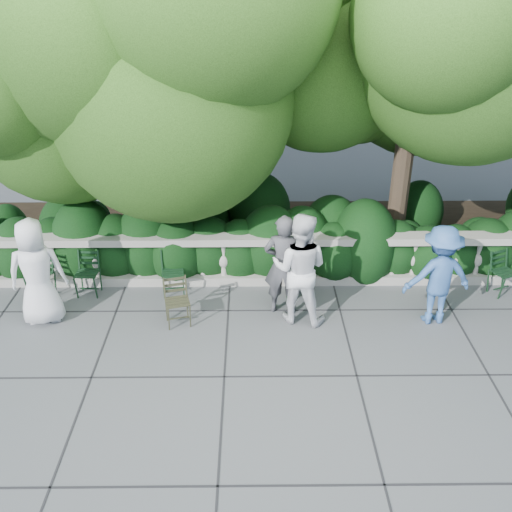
{
  "coord_description": "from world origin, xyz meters",
  "views": [
    {
      "loc": [
        -0.09,
        -7.73,
        5.62
      ],
      "look_at": [
        0.0,
        1.0,
        1.0
      ],
      "focal_mm": 40.0,
      "sensor_mm": 36.0,
      "label": 1
    }
  ],
  "objects_px": {
    "chair_d": "(297,299)",
    "chair_e": "(297,297)",
    "chair_c": "(174,298)",
    "chair_b": "(88,298)",
    "chair_a": "(38,299)",
    "chair_f": "(505,297)",
    "person_businessman": "(37,272)",
    "person_casual_man": "(300,269)",
    "person_woman_grey": "(283,265)",
    "chair_weathered": "(180,328)",
    "person_older_blue": "(439,275)"
  },
  "relations": [
    {
      "from": "chair_weathered",
      "to": "person_casual_man",
      "type": "bearing_deg",
      "value": -5.93
    },
    {
      "from": "chair_e",
      "to": "person_woman_grey",
      "type": "xyz_separation_m",
      "value": [
        -0.31,
        -0.45,
        0.92
      ]
    },
    {
      "from": "chair_b",
      "to": "person_woman_grey",
      "type": "xyz_separation_m",
      "value": [
        3.58,
        -0.45,
        0.92
      ]
    },
    {
      "from": "chair_f",
      "to": "chair_weathered",
      "type": "xyz_separation_m",
      "value": [
        -5.94,
        -0.95,
        0.0
      ]
    },
    {
      "from": "chair_a",
      "to": "chair_e",
      "type": "distance_m",
      "value": 4.8
    },
    {
      "from": "chair_weathered",
      "to": "person_casual_man",
      "type": "height_order",
      "value": "person_casual_man"
    },
    {
      "from": "chair_b",
      "to": "chair_a",
      "type": "bearing_deg",
      "value": -175.32
    },
    {
      "from": "chair_b",
      "to": "chair_f",
      "type": "xyz_separation_m",
      "value": [
        7.75,
        -0.04,
        0.0
      ]
    },
    {
      "from": "chair_f",
      "to": "person_woman_grey",
      "type": "height_order",
      "value": "person_woman_grey"
    },
    {
      "from": "chair_e",
      "to": "person_casual_man",
      "type": "height_order",
      "value": "person_casual_man"
    },
    {
      "from": "person_businessman",
      "to": "chair_c",
      "type": "bearing_deg",
      "value": -173.14
    },
    {
      "from": "chair_weathered",
      "to": "person_older_blue",
      "type": "bearing_deg",
      "value": -11.33
    },
    {
      "from": "chair_a",
      "to": "chair_f",
      "type": "height_order",
      "value": "same"
    },
    {
      "from": "chair_a",
      "to": "person_businessman",
      "type": "height_order",
      "value": "person_businessman"
    },
    {
      "from": "chair_d",
      "to": "chair_e",
      "type": "bearing_deg",
      "value": 90.2
    },
    {
      "from": "chair_a",
      "to": "chair_f",
      "type": "distance_m",
      "value": 8.67
    },
    {
      "from": "person_businessman",
      "to": "person_casual_man",
      "type": "xyz_separation_m",
      "value": [
        4.38,
        -0.0,
        0.04
      ]
    },
    {
      "from": "chair_b",
      "to": "chair_e",
      "type": "relative_size",
      "value": 1.0
    },
    {
      "from": "chair_a",
      "to": "person_older_blue",
      "type": "xyz_separation_m",
      "value": [
        7.07,
        -0.74,
        0.89
      ]
    },
    {
      "from": "chair_c",
      "to": "person_older_blue",
      "type": "relative_size",
      "value": 0.47
    },
    {
      "from": "person_businessman",
      "to": "person_woman_grey",
      "type": "height_order",
      "value": "person_businessman"
    },
    {
      "from": "chair_b",
      "to": "chair_f",
      "type": "bearing_deg",
      "value": 2.44
    },
    {
      "from": "person_casual_man",
      "to": "person_woman_grey",
      "type": "bearing_deg",
      "value": -27.44
    },
    {
      "from": "chair_c",
      "to": "chair_e",
      "type": "height_order",
      "value": "same"
    },
    {
      "from": "chair_e",
      "to": "person_casual_man",
      "type": "xyz_separation_m",
      "value": [
        -0.05,
        -0.7,
        0.99
      ]
    },
    {
      "from": "chair_f",
      "to": "person_businessman",
      "type": "xyz_separation_m",
      "value": [
        -8.3,
        -0.66,
        0.95
      ]
    },
    {
      "from": "person_businessman",
      "to": "person_older_blue",
      "type": "relative_size",
      "value": 1.06
    },
    {
      "from": "chair_a",
      "to": "chair_e",
      "type": "height_order",
      "value": "same"
    },
    {
      "from": "chair_d",
      "to": "chair_f",
      "type": "height_order",
      "value": "same"
    },
    {
      "from": "chair_d",
      "to": "person_older_blue",
      "type": "bearing_deg",
      "value": -2.86
    },
    {
      "from": "chair_f",
      "to": "person_casual_man",
      "type": "height_order",
      "value": "person_casual_man"
    },
    {
      "from": "chair_a",
      "to": "chair_b",
      "type": "xyz_separation_m",
      "value": [
        0.91,
        0.03,
        0.0
      ]
    },
    {
      "from": "chair_a",
      "to": "person_woman_grey",
      "type": "bearing_deg",
      "value": 18.9
    },
    {
      "from": "chair_b",
      "to": "chair_f",
      "type": "relative_size",
      "value": 1.0
    },
    {
      "from": "chair_d",
      "to": "person_casual_man",
      "type": "height_order",
      "value": "person_casual_man"
    },
    {
      "from": "chair_a",
      "to": "chair_weathered",
      "type": "bearing_deg",
      "value": 4.9
    },
    {
      "from": "chair_f",
      "to": "chair_e",
      "type": "bearing_deg",
      "value": 156.53
    },
    {
      "from": "chair_a",
      "to": "person_woman_grey",
      "type": "relative_size",
      "value": 0.45
    },
    {
      "from": "chair_b",
      "to": "chair_d",
      "type": "relative_size",
      "value": 1.0
    },
    {
      "from": "chair_b",
      "to": "chair_c",
      "type": "height_order",
      "value": "same"
    },
    {
      "from": "chair_b",
      "to": "chair_d",
      "type": "xyz_separation_m",
      "value": [
        3.86,
        -0.09,
        0.0
      ]
    },
    {
      "from": "chair_weathered",
      "to": "chair_c",
      "type": "bearing_deg",
      "value": 87.95
    },
    {
      "from": "chair_f",
      "to": "person_woman_grey",
      "type": "xyz_separation_m",
      "value": [
        -4.17,
        -0.41,
        0.92
      ]
    },
    {
      "from": "chair_a",
      "to": "chair_c",
      "type": "bearing_deg",
      "value": 24.89
    },
    {
      "from": "chair_a",
      "to": "chair_d",
      "type": "bearing_deg",
      "value": 23.56
    },
    {
      "from": "chair_d",
      "to": "chair_e",
      "type": "relative_size",
      "value": 1.0
    },
    {
      "from": "chair_c",
      "to": "person_woman_grey",
      "type": "height_order",
      "value": "person_woman_grey"
    },
    {
      "from": "chair_c",
      "to": "chair_e",
      "type": "xyz_separation_m",
      "value": [
        2.28,
        0.01,
        0.0
      ]
    },
    {
      "from": "chair_a",
      "to": "chair_weathered",
      "type": "relative_size",
      "value": 1.0
    },
    {
      "from": "chair_c",
      "to": "chair_weathered",
      "type": "height_order",
      "value": "same"
    }
  ]
}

